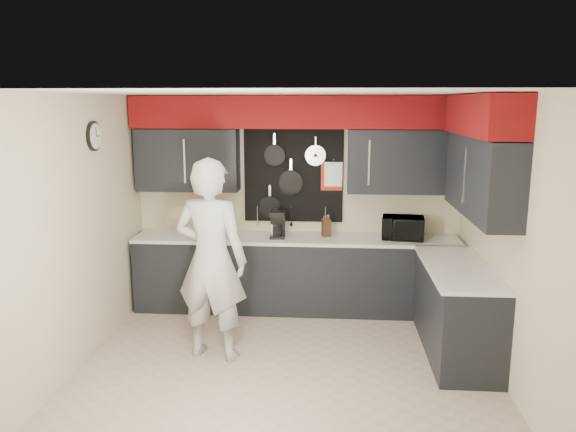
# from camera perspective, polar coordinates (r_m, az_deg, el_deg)

# --- Properties ---
(ground) EXTENTS (4.00, 4.00, 0.00)m
(ground) POSITION_cam_1_polar(r_m,az_deg,el_deg) (5.73, -0.12, -14.58)
(ground) COLOR tan
(ground) RESTS_ON ground
(back_wall_assembly) EXTENTS (4.00, 0.36, 2.60)m
(back_wall_assembly) POSITION_cam_1_polar(r_m,az_deg,el_deg) (6.76, 1.00, 7.21)
(back_wall_assembly) COLOR beige
(back_wall_assembly) RESTS_ON ground
(right_wall_assembly) EXTENTS (0.36, 3.50, 2.60)m
(right_wall_assembly) POSITION_cam_1_polar(r_m,az_deg,el_deg) (5.61, 19.38, 4.97)
(right_wall_assembly) COLOR beige
(right_wall_assembly) RESTS_ON ground
(left_wall_assembly) EXTENTS (0.05, 3.50, 2.60)m
(left_wall_assembly) POSITION_cam_1_polar(r_m,az_deg,el_deg) (5.79, -20.20, -1.00)
(left_wall_assembly) COLOR beige
(left_wall_assembly) RESTS_ON ground
(base_cabinets) EXTENTS (3.95, 2.20, 0.92)m
(base_cabinets) POSITION_cam_1_polar(r_m,az_deg,el_deg) (6.59, 4.92, -6.75)
(base_cabinets) COLOR black
(base_cabinets) RESTS_ON ground
(microwave) EXTENTS (0.52, 0.38, 0.27)m
(microwave) POSITION_cam_1_polar(r_m,az_deg,el_deg) (6.78, 11.57, -1.19)
(microwave) COLOR black
(microwave) RESTS_ON base_cabinets
(knife_block) EXTENTS (0.12, 0.12, 0.21)m
(knife_block) POSITION_cam_1_polar(r_m,az_deg,el_deg) (6.79, 3.90, -1.20)
(knife_block) COLOR #331F10
(knife_block) RESTS_ON base_cabinets
(utensil_crock) EXTENTS (0.12, 0.12, 0.16)m
(utensil_crock) POSITION_cam_1_polar(r_m,az_deg,el_deg) (6.77, -1.28, -1.46)
(utensil_crock) COLOR white
(utensil_crock) RESTS_ON base_cabinets
(coffee_maker) EXTENTS (0.18, 0.22, 0.32)m
(coffee_maker) POSITION_cam_1_polar(r_m,az_deg,el_deg) (6.71, -1.07, -0.79)
(coffee_maker) COLOR black
(coffee_maker) RESTS_ON base_cabinets
(person) EXTENTS (0.82, 0.63, 2.01)m
(person) POSITION_cam_1_polar(r_m,az_deg,el_deg) (5.54, -7.82, -4.45)
(person) COLOR #AEAEAC
(person) RESTS_ON ground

